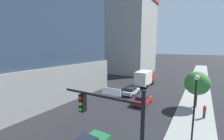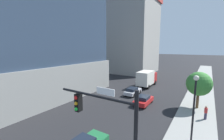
{
  "view_description": "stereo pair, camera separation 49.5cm",
  "coord_description": "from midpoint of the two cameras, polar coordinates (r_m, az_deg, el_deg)",
  "views": [
    {
      "loc": [
        9.0,
        -1.38,
        8.55
      ],
      "look_at": [
        -0.25,
        13.95,
        5.85
      ],
      "focal_mm": 24.21,
      "sensor_mm": 36.0,
      "label": 1
    },
    {
      "loc": [
        9.42,
        -1.12,
        8.55
      ],
      "look_at": [
        -0.25,
        13.95,
        5.85
      ],
      "focal_mm": 24.21,
      "sensor_mm": 36.0,
      "label": 2
    }
  ],
  "objects": [
    {
      "name": "construction_building",
      "position": [
        53.35,
        8.67,
        15.04
      ],
      "size": [
        13.8,
        24.24,
        35.99
      ],
      "color": "#9E9B93",
      "rests_on": "ground"
    },
    {
      "name": "car_red",
      "position": [
        23.73,
        12.38,
        -11.03
      ],
      "size": [
        1.86,
        4.02,
        1.35
      ],
      "color": "red",
      "rests_on": "ground"
    },
    {
      "name": "pedestrian_red_shirt",
      "position": [
        21.55,
        32.47,
        -13.43
      ],
      "size": [
        0.34,
        0.34,
        1.61
      ],
      "color": "#38334C",
      "rests_on": "sidewalk"
    },
    {
      "name": "sidewalk",
      "position": [
        22.89,
        29.64,
        -14.34
      ],
      "size": [
        4.31,
        120.0,
        0.15
      ],
      "primitive_type": "cube",
      "color": "gray",
      "rests_on": "ground"
    },
    {
      "name": "box_truck",
      "position": [
        34.08,
        13.36,
        -2.91
      ],
      "size": [
        2.48,
        6.67,
        3.45
      ],
      "color": "#B21E1E",
      "rests_on": "ground"
    },
    {
      "name": "street_lamp",
      "position": [
        14.89,
        29.53,
        -9.89
      ],
      "size": [
        0.44,
        0.44,
        6.11
      ],
      "color": "black",
      "rests_on": "sidewalk"
    },
    {
      "name": "traffic_light_pole",
      "position": [
        8.35,
        0.23,
        -20.22
      ],
      "size": [
        5.0,
        0.48,
        6.51
      ],
      "color": "black",
      "rests_on": "sidewalk"
    },
    {
      "name": "street_tree",
      "position": [
        24.05,
        30.5,
        -4.54
      ],
      "size": [
        3.29,
        3.29,
        5.1
      ],
      "color": "brown",
      "rests_on": "sidewalk"
    },
    {
      "name": "car_silver",
      "position": [
        27.93,
        8.36,
        -7.9
      ],
      "size": [
        1.74,
        4.09,
        1.33
      ],
      "color": "#B7B7BC",
      "rests_on": "ground"
    }
  ]
}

